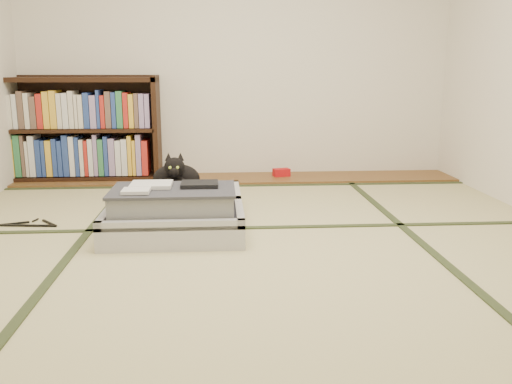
{
  "coord_description": "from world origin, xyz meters",
  "views": [
    {
      "loc": [
        -0.17,
        -2.93,
        0.99
      ],
      "look_at": [
        0.05,
        0.35,
        0.25
      ],
      "focal_mm": 38.0,
      "sensor_mm": 36.0,
      "label": 1
    }
  ],
  "objects": [
    {
      "name": "cat",
      "position": [
        -0.47,
        0.75,
        0.27
      ],
      "size": [
        0.37,
        0.37,
        0.3
      ],
      "color": "black",
      "rests_on": "suitcase"
    },
    {
      "name": "suitcase",
      "position": [
        -0.45,
        0.47,
        0.12
      ],
      "size": [
        0.83,
        1.11,
        0.33
      ],
      "color": "#B0B1B5",
      "rests_on": "floor"
    },
    {
      "name": "floor",
      "position": [
        0.0,
        0.0,
        0.0
      ],
      "size": [
        4.5,
        4.5,
        0.0
      ],
      "primitive_type": "plane",
      "color": "#C7C284",
      "rests_on": "ground"
    },
    {
      "name": "bookcase",
      "position": [
        -1.47,
        2.07,
        0.45
      ],
      "size": [
        1.49,
        0.34,
        0.96
      ],
      "color": "black",
      "rests_on": "wood_strip"
    },
    {
      "name": "red_item",
      "position": [
        0.4,
        2.03,
        0.06
      ],
      "size": [
        0.17,
        0.12,
        0.07
      ],
      "primitive_type": "cube",
      "rotation": [
        0.0,
        0.0,
        0.24
      ],
      "color": "#B70E12",
      "rests_on": "wood_strip"
    },
    {
      "name": "cable_coil",
      "position": [
        -0.29,
        0.78,
        0.17
      ],
      "size": [
        0.12,
        0.12,
        0.03
      ],
      "color": "white",
      "rests_on": "suitcase"
    },
    {
      "name": "hanger",
      "position": [
        -1.42,
        0.57,
        0.01
      ],
      "size": [
        0.38,
        0.19,
        0.01
      ],
      "color": "black",
      "rests_on": "floor"
    },
    {
      "name": "wood_strip",
      "position": [
        0.0,
        2.0,
        0.01
      ],
      "size": [
        4.0,
        0.5,
        0.02
      ],
      "primitive_type": "cube",
      "color": "brown",
      "rests_on": "ground"
    },
    {
      "name": "tatami_borders",
      "position": [
        0.0,
        0.49,
        0.0
      ],
      "size": [
        4.0,
        4.5,
        0.01
      ],
      "color": "#2D381E",
      "rests_on": "ground"
    }
  ]
}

